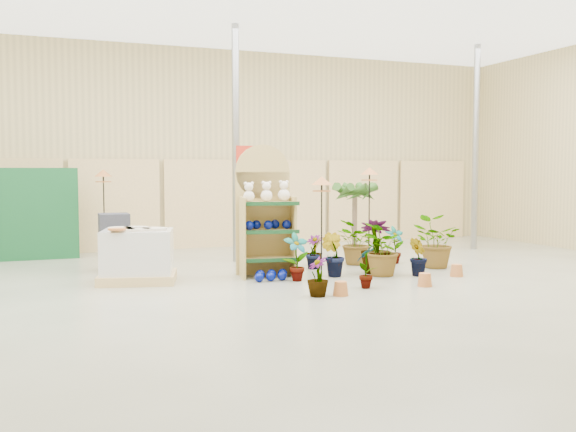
% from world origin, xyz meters
% --- Properties ---
extents(room, '(15.20, 12.10, 4.70)m').
position_xyz_m(room, '(0.00, 0.91, 2.21)').
color(room, gray).
rests_on(room, ground).
extents(display_shelf, '(0.99, 0.71, 2.18)m').
position_xyz_m(display_shelf, '(-0.02, 1.77, 1.00)').
color(display_shelf, '#A88D4D').
rests_on(display_shelf, ground).
extents(teddy_bears, '(0.80, 0.20, 0.33)m').
position_xyz_m(teddy_bears, '(0.01, 1.66, 1.38)').
color(teddy_bears, white).
rests_on(teddy_bears, display_shelf).
extents(gazing_balls_shelf, '(0.80, 0.27, 0.15)m').
position_xyz_m(gazing_balls_shelf, '(-0.02, 1.63, 0.86)').
color(gazing_balls_shelf, '#030E6D').
rests_on(gazing_balls_shelf, display_shelf).
extents(gazing_balls_floor, '(0.63, 0.39, 0.15)m').
position_xyz_m(gazing_balls_floor, '(-0.08, 1.27, 0.07)').
color(gazing_balls_floor, '#030E6D').
rests_on(gazing_balls_floor, ground).
extents(pallet_stack, '(1.36, 1.22, 0.86)m').
position_xyz_m(pallet_stack, '(-2.09, 1.84, 0.41)').
color(pallet_stack, tan).
rests_on(pallet_stack, ground).
extents(charcoal_planters, '(0.50, 0.50, 1.00)m').
position_xyz_m(charcoal_planters, '(-2.31, 3.16, 0.50)').
color(charcoal_planters, '#26272E').
rests_on(charcoal_planters, ground).
extents(trellis_stock, '(2.00, 0.30, 1.80)m').
position_xyz_m(trellis_stock, '(-3.80, 5.20, 0.90)').
color(trellis_stock, '#104B23').
rests_on(trellis_stock, ground).
extents(offer_sign, '(0.50, 0.08, 2.20)m').
position_xyz_m(offer_sign, '(0.10, 2.98, 1.57)').
color(offer_sign, gray).
rests_on(offer_sign, ground).
extents(bird_table_front, '(0.34, 0.34, 1.65)m').
position_xyz_m(bird_table_front, '(0.81, 1.30, 1.53)').
color(bird_table_front, black).
rests_on(bird_table_front, ground).
extents(bird_table_right, '(0.34, 0.34, 1.81)m').
position_xyz_m(bird_table_right, '(2.22, 2.28, 1.68)').
color(bird_table_right, black).
rests_on(bird_table_right, ground).
extents(bird_table_back, '(0.34, 0.34, 1.77)m').
position_xyz_m(bird_table_back, '(-2.36, 4.53, 1.64)').
color(bird_table_back, black).
rests_on(bird_table_back, ground).
extents(palm, '(0.70, 0.70, 1.62)m').
position_xyz_m(palm, '(2.20, 2.84, 1.37)').
color(palm, brown).
rests_on(palm, ground).
extents(potted_plant_0, '(0.41, 0.29, 0.77)m').
position_xyz_m(potted_plant_0, '(0.26, 1.02, 0.38)').
color(potted_plant_0, '#275117').
rests_on(potted_plant_0, ground).
extents(potted_plant_1, '(0.48, 0.51, 0.72)m').
position_xyz_m(potted_plant_1, '(0.99, 1.24, 0.36)').
color(potted_plant_1, '#275117').
rests_on(potted_plant_1, ground).
extents(potted_plant_2, '(0.74, 0.84, 0.89)m').
position_xyz_m(potted_plant_2, '(1.80, 0.95, 0.45)').
color(potted_plant_2, '#275117').
rests_on(potted_plant_2, ground).
extents(potted_plant_3, '(0.71, 0.71, 0.93)m').
position_xyz_m(potted_plant_3, '(1.81, 1.26, 0.47)').
color(potted_plant_3, '#275117').
rests_on(potted_plant_3, ground).
extents(potted_plant_4, '(0.38, 0.26, 0.71)m').
position_xyz_m(potted_plant_4, '(2.70, 2.16, 0.35)').
color(potted_plant_4, '#275117').
rests_on(potted_plant_4, ground).
extents(potted_plant_5, '(0.39, 0.36, 0.56)m').
position_xyz_m(potted_plant_5, '(1.03, 2.11, 0.28)').
color(potted_plant_5, '#275117').
rests_on(potted_plant_5, ground).
extents(potted_plant_6, '(0.73, 0.82, 0.84)m').
position_xyz_m(potted_plant_6, '(1.97, 2.27, 0.42)').
color(potted_plant_6, '#275117').
rests_on(potted_plant_6, ground).
extents(potted_plant_7, '(0.34, 0.34, 0.55)m').
position_xyz_m(potted_plant_7, '(0.08, -0.23, 0.28)').
color(potted_plant_7, '#275117').
rests_on(potted_plant_7, ground).
extents(potted_plant_8, '(0.42, 0.39, 0.66)m').
position_xyz_m(potted_plant_8, '(1.00, 0.09, 0.33)').
color(potted_plant_8, '#275117').
rests_on(potted_plant_8, ground).
extents(potted_plant_9, '(0.40, 0.44, 0.65)m').
position_xyz_m(potted_plant_9, '(2.32, 0.74, 0.32)').
color(potted_plant_9, '#275117').
rests_on(potted_plant_9, ground).
extents(potted_plant_10, '(1.10, 1.11, 0.94)m').
position_xyz_m(potted_plant_10, '(3.08, 1.44, 0.47)').
color(potted_plant_10, '#275117').
rests_on(potted_plant_10, ground).
extents(potted_plant_11, '(0.45, 0.45, 0.56)m').
position_xyz_m(potted_plant_11, '(1.18, 2.45, 0.28)').
color(potted_plant_11, '#275117').
rests_on(potted_plant_11, ground).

